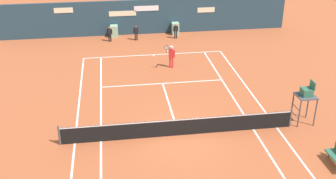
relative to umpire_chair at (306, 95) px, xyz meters
The scene contains 9 objects.
ground_plane 7.08m from the umpire_chair, behind, with size 80.00×80.00×0.01m.
tennis_net 6.98m from the umpire_chair, behind, with size 12.10×0.10×1.07m.
sponsor_back_wall 17.99m from the umpire_chair, 112.54° to the left, with size 25.00×1.02×3.00m.
umpire_chair is the anchor object (origin of this frame).
player_on_baseline 10.47m from the umpire_chair, 124.49° to the left, with size 0.81×0.65×1.84m.
ball_kid_centre_post 15.64m from the umpire_chair, 106.99° to the left, with size 0.42×0.18×1.27m.
ball_kid_left_post 18.07m from the umpire_chair, 124.14° to the left, with size 0.43×0.18×1.29m.
ball_kid_right_post 16.94m from the umpire_chair, 117.98° to the left, with size 0.42×0.18×1.27m.
tennis_ball_by_sideline 8.68m from the umpire_chair, 119.52° to the left, with size 0.07×0.07×0.07m, color #CCE033.
Camera 1 is at (-3.19, -17.85, 11.42)m, focal length 44.02 mm.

